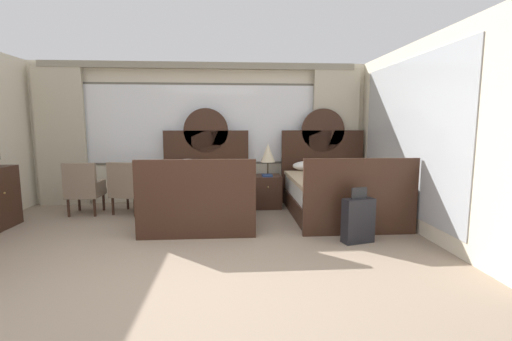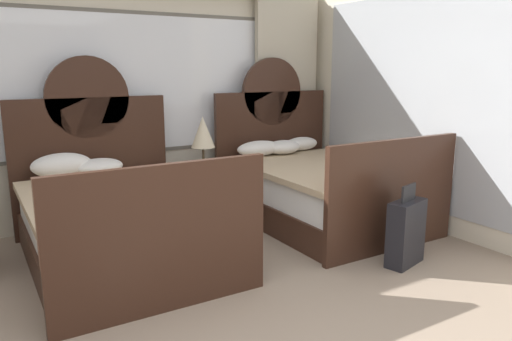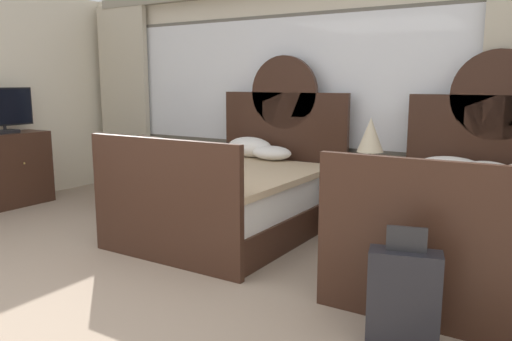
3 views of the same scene
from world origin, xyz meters
The scene contains 8 objects.
wall_back_window centered at (0.00, 3.65, 1.41)m, with size 6.37×0.22×2.70m.
wall_right_mirror centered at (3.22, 1.55, 1.35)m, with size 0.08×4.25×2.70m.
bed_near_window centered at (0.08, 2.45, 0.39)m, with size 1.60×2.15×1.83m.
bed_near_mirror centered at (2.33, 2.46, 0.39)m, with size 1.60×2.15×1.83m.
nightstand_between_beds centered at (1.21, 3.10, 0.30)m, with size 0.51×0.53×0.59m.
table_lamp_on_nightstand centered at (1.24, 3.16, 1.00)m, with size 0.27×0.27×0.59m.
book_on_nightstand centered at (1.21, 3.00, 0.61)m, with size 0.18×0.26×0.03m.
suitcase_on_floor centered at (2.20, 1.07, 0.30)m, with size 0.44×0.27×0.73m.
Camera 2 is at (-1.01, -1.71, 1.72)m, focal length 33.99 mm.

